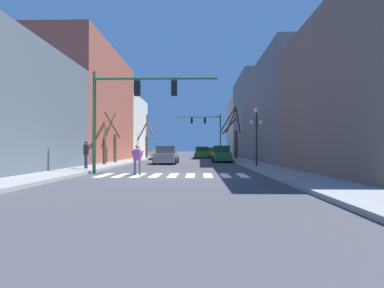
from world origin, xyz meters
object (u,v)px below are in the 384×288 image
Objects in this scene: street_tree_left_far at (104,141)px; car_parked_right_mid at (212,152)px; street_tree_left_near at (234,136)px; street_tree_right_mid at (114,140)px; car_driving_away_lane at (202,153)px; traffic_signal_far at (208,126)px; street_lamp_right_corner at (256,125)px; street_tree_right_far at (147,139)px; traffic_signal_near at (132,99)px; car_parked_right_far at (221,154)px; car_parked_left_far at (166,155)px; pedestrian_crossing_street at (86,152)px; car_parked_left_near at (160,153)px; pedestrian_waiting_at_curb at (137,157)px.

car_parked_right_mid is at bearing 69.84° from street_tree_left_far.
street_tree_right_mid is (-12.12, -10.66, -0.86)m from street_tree_left_near.
street_tree_left_far is at bearing 158.13° from car_driving_away_lane.
street_tree_right_mid is at bearing -117.91° from traffic_signal_far.
street_lamp_right_corner is at bearing -10.67° from street_tree_left_far.
traffic_signal_far is 1.11× the size of street_tree_right_far.
street_tree_right_far is 1.41× the size of street_tree_left_far.
street_tree_left_far reaches higher than street_lamp_right_corner.
traffic_signal_near is 15.90m from car_parked_right_far.
car_parked_left_far is 9.57m from pedestrian_crossing_street.
car_parked_right_far is at bearing 67.16° from traffic_signal_near.
car_parked_right_far is at bearing -72.15° from pedestrian_crossing_street.
traffic_signal_near reaches higher than car_parked_right_far.
street_tree_right_mid is (-10.00, -3.93, 1.35)m from car_parked_right_far.
car_parked_right_mid is 0.78× the size of street_tree_right_far.
street_tree_right_mid is (-4.75, -0.27, 1.38)m from car_parked_left_far.
traffic_signal_far is 1.49× the size of car_parked_left_near.
car_parked_right_far is 2.32× the size of pedestrian_crossing_street.
car_driving_away_lane is (-1.75, -6.62, 0.04)m from car_parked_right_mid.
traffic_signal_near is 1.18× the size of street_tree_right_far.
car_parked_right_mid is at bearing 87.92° from pedestrian_waiting_at_curb.
street_tree_right_far is at bearing 120.01° from street_lamp_right_corner.
street_tree_left_near is at bearing -14.12° from street_tree_right_far.
pedestrian_crossing_street is (-4.09, -8.64, 0.45)m from car_parked_left_far.
traffic_signal_near is at bearing 157.16° from car_parked_right_far.
street_lamp_right_corner is 0.88× the size of car_parked_left_far.
traffic_signal_near is 1.51× the size of car_parked_right_mid.
car_parked_right_mid is 12.50m from street_tree_left_near.
pedestrian_waiting_at_curb is at bearing -61.53° from street_tree_left_far.
car_parked_left_far is at bearing -125.35° from street_tree_left_near.
street_tree_left_far is (-0.41, 4.84, 0.75)m from pedestrian_crossing_street.
street_tree_left_far is at bearing -129.93° from street_tree_left_near.
car_parked_right_mid is 0.70× the size of street_tree_left_near.
street_tree_right_far is (-9.35, 9.61, 1.92)m from car_parked_right_far.
car_parked_right_far is 2.58× the size of pedestrian_waiting_at_curb.
pedestrian_waiting_at_curb is 0.27× the size of street_tree_right_far.
car_parked_left_far is (-7.01, 5.96, -2.33)m from street_lamp_right_corner.
pedestrian_waiting_at_curb is at bearing -109.07° from street_tree_left_near.
street_tree_left_near is (8.16, 21.05, -1.15)m from traffic_signal_near.
car_parked_left_far reaches higher than pedestrian_waiting_at_curb.
pedestrian_crossing_street is 8.45m from street_tree_right_mid.
traffic_signal_far is at bearing 62.09° from street_tree_right_mid.
car_parked_right_far is at bearing -107.53° from street_tree_left_near.
traffic_signal_near is 1.06× the size of traffic_signal_far.
street_tree_right_far reaches higher than car_parked_right_mid.
traffic_signal_far is 22.92m from street_lamp_right_corner.
street_tree_right_far is at bearing 44.20° from car_parked_right_far.
street_lamp_right_corner reaches higher than car_driving_away_lane.
pedestrian_crossing_street reaches higher than car_parked_right_mid.
street_tree_left_near is 1.46× the size of street_tree_right_mid.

